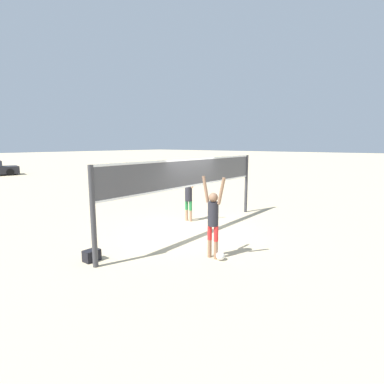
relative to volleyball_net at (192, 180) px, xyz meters
The scene contains 6 objects.
ground_plane 1.77m from the volleyball_net, ahead, with size 200.00×200.00×0.00m, color #C6B28C.
volleyball_net is the anchor object (origin of this frame).
player_spiker 2.55m from the volleyball_net, 128.85° to the right, with size 0.28×0.71×2.17m.
player_blocker 1.63m from the volleyball_net, 43.73° to the left, with size 0.28×0.68×1.95m.
volleyball 3.14m from the volleyball_net, 125.57° to the right, with size 0.22×0.22×0.22m.
gear_bag 4.01m from the volleyball_net, behind, with size 0.40×0.28×0.29m.
Camera 1 is at (-7.79, -6.17, 2.99)m, focal length 28.00 mm.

